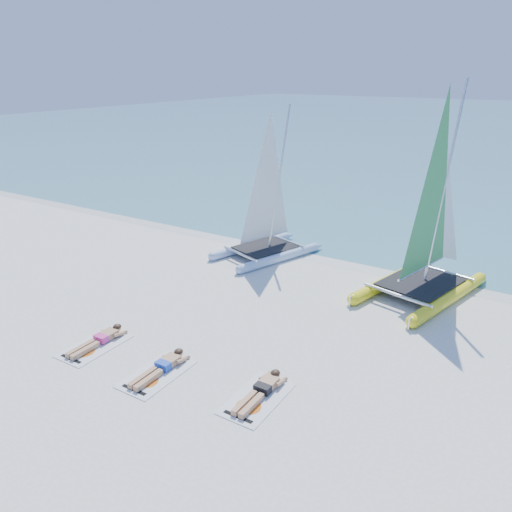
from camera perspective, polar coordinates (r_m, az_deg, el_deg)
The scene contains 11 objects.
ground at distance 14.84m, azimuth 0.23°, elevation -6.75°, with size 140.00×140.00×0.00m, color white.
sea at distance 74.85m, azimuth 27.25°, elevation 13.21°, with size 140.00×115.00×0.01m, color #67A4AD.
wet_sand_strip at distance 19.33m, azimuth 8.83°, elevation -0.29°, with size 140.00×1.40×0.01m, color silver.
catamaran_blue at distance 18.93m, azimuth 1.27°, elevation 5.03°, with size 3.30×4.69×5.81m.
catamaran_yellow at distance 16.70m, azimuth 19.76°, elevation 3.12°, with size 3.51×5.49×6.81m.
towel_a at distance 13.94m, azimuth -17.96°, elevation -9.76°, with size 1.00×1.85×0.02m, color white.
sunbather_a at distance 13.99m, azimuth -17.41°, elevation -9.06°, with size 0.37×1.73×0.26m.
towel_b at distance 12.42m, azimuth -11.26°, elevation -13.10°, with size 1.00×1.85×0.02m, color white.
sunbather_b at distance 12.47m, azimuth -10.69°, elevation -12.29°, with size 0.37×1.73×0.26m.
towel_c at distance 11.43m, azimuth 0.12°, elevation -15.95°, with size 1.00×1.85×0.02m, color white.
sunbather_c at distance 11.50m, azimuth 0.64°, elevation -15.03°, with size 0.37×1.73×0.26m.
Camera 1 is at (6.92, -11.21, 6.82)m, focal length 35.00 mm.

